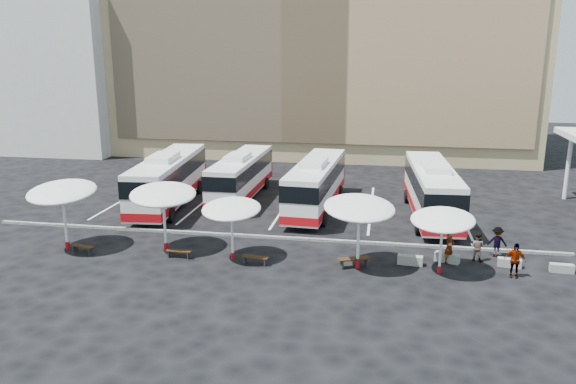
% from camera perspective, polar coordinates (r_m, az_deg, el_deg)
% --- Properties ---
extents(ground, '(120.00, 120.00, 0.00)m').
position_cam_1_polar(ground, '(32.55, -2.65, -4.97)').
color(ground, black).
rests_on(ground, ground).
extents(sandstone_building, '(42.00, 18.25, 29.60)m').
position_cam_1_polar(sandstone_building, '(62.24, 3.82, 16.03)').
color(sandstone_building, tan).
rests_on(sandstone_building, ground).
extents(apartment_block, '(14.00, 14.00, 18.00)m').
position_cam_1_polar(apartment_block, '(67.62, -21.51, 11.88)').
color(apartment_block, beige).
rests_on(apartment_block, ground).
extents(curb_divider, '(34.00, 0.25, 0.15)m').
position_cam_1_polar(curb_divider, '(32.99, -2.47, -4.57)').
color(curb_divider, black).
rests_on(curb_divider, ground).
extents(bay_lines, '(24.15, 12.00, 0.01)m').
position_cam_1_polar(bay_lines, '(40.04, -0.18, -1.24)').
color(bay_lines, white).
rests_on(bay_lines, ground).
extents(bus_0, '(3.59, 12.19, 3.81)m').
position_cam_1_polar(bus_0, '(40.24, -12.04, 1.37)').
color(bus_0, white).
rests_on(bus_0, ground).
extents(bus_1, '(2.66, 10.90, 3.45)m').
position_cam_1_polar(bus_1, '(41.46, -4.77, 1.76)').
color(bus_1, white).
rests_on(bus_1, ground).
extents(bus_2, '(3.15, 11.56, 3.63)m').
position_cam_1_polar(bus_2, '(38.45, 2.87, 0.94)').
color(bus_2, white).
rests_on(bus_2, ground).
extents(bus_3, '(3.25, 11.83, 3.72)m').
position_cam_1_polar(bus_3, '(37.82, 14.40, 0.33)').
color(bus_3, white).
rests_on(bus_3, ground).
extents(sunshade_0, '(3.90, 3.95, 3.83)m').
position_cam_1_polar(sunshade_0, '(32.63, -21.97, -0.02)').
color(sunshade_0, white).
rests_on(sunshade_0, ground).
extents(sunshade_1, '(4.56, 4.59, 3.71)m').
position_cam_1_polar(sunshade_1, '(30.88, -12.58, -0.26)').
color(sunshade_1, white).
rests_on(sunshade_1, ground).
extents(sunshade_2, '(3.11, 3.15, 3.22)m').
position_cam_1_polar(sunshade_2, '(29.07, -5.77, -1.74)').
color(sunshade_2, white).
rests_on(sunshade_2, ground).
extents(sunshade_3, '(4.52, 4.54, 3.70)m').
position_cam_1_polar(sunshade_3, '(27.86, 7.26, -1.64)').
color(sunshade_3, white).
rests_on(sunshade_3, ground).
extents(sunshade_4, '(3.76, 3.79, 3.23)m').
position_cam_1_polar(sunshade_4, '(28.11, 15.45, -2.76)').
color(sunshade_4, white).
rests_on(sunshade_4, ground).
extents(wood_bench_0, '(1.40, 0.67, 0.42)m').
position_cam_1_polar(wood_bench_0, '(32.51, -20.13, -5.30)').
color(wood_bench_0, black).
rests_on(wood_bench_0, ground).
extents(wood_bench_1, '(1.37, 0.40, 0.42)m').
position_cam_1_polar(wood_bench_1, '(30.41, -11.02, -6.01)').
color(wood_bench_1, black).
rests_on(wood_bench_1, ground).
extents(wood_bench_2, '(1.42, 0.55, 0.43)m').
position_cam_1_polar(wood_bench_2, '(29.04, -3.35, -6.73)').
color(wood_bench_2, black).
rests_on(wood_bench_2, ground).
extents(wood_bench_3, '(1.66, 1.03, 0.50)m').
position_cam_1_polar(wood_bench_3, '(28.77, 6.71, -6.90)').
color(wood_bench_3, black).
rests_on(wood_bench_3, ground).
extents(conc_bench_0, '(1.31, 0.55, 0.48)m').
position_cam_1_polar(conc_bench_0, '(29.66, 12.30, -6.78)').
color(conc_bench_0, gray).
rests_on(conc_bench_0, ground).
extents(conc_bench_1, '(1.32, 0.84, 0.47)m').
position_cam_1_polar(conc_bench_1, '(30.46, 15.86, -6.44)').
color(conc_bench_1, gray).
rests_on(conc_bench_1, ground).
extents(conc_bench_2, '(1.20, 0.58, 0.43)m').
position_cam_1_polar(conc_bench_2, '(30.83, 21.57, -6.71)').
color(conc_bench_2, gray).
rests_on(conc_bench_2, ground).
extents(conc_bench_3, '(1.13, 0.42, 0.42)m').
position_cam_1_polar(conc_bench_3, '(31.16, 26.05, -6.97)').
color(conc_bench_3, gray).
rests_on(conc_bench_3, ground).
extents(passenger_0, '(0.72, 0.77, 1.77)m').
position_cam_1_polar(passenger_0, '(30.12, 16.07, -5.37)').
color(passenger_0, black).
rests_on(passenger_0, ground).
extents(passenger_1, '(0.92, 0.85, 1.52)m').
position_cam_1_polar(passenger_1, '(30.90, 18.71, -5.32)').
color(passenger_1, black).
rests_on(passenger_1, ground).
extents(passenger_2, '(1.06, 0.57, 1.72)m').
position_cam_1_polar(passenger_2, '(29.35, 22.05, -6.45)').
color(passenger_2, black).
rests_on(passenger_2, ground).
extents(passenger_3, '(1.11, 0.71, 1.64)m').
position_cam_1_polar(passenger_3, '(31.87, 20.48, -4.76)').
color(passenger_3, black).
rests_on(passenger_3, ground).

